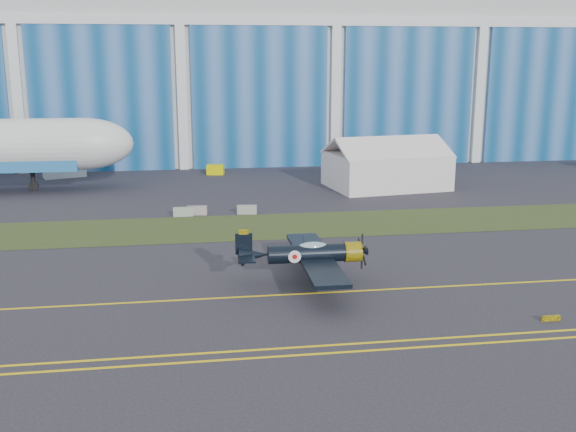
{
  "coord_description": "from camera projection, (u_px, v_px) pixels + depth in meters",
  "views": [
    {
      "loc": [
        0.45,
        -47.58,
        15.63
      ],
      "look_at": [
        8.51,
        5.86,
        2.88
      ],
      "focal_mm": 42.0,
      "sensor_mm": 36.0,
      "label": 1
    }
  ],
  "objects": [
    {
      "name": "edge_line_far",
      "position": [
        186.0,
        354.0,
        36.32
      ],
      "size": [
        80.0,
        0.2,
        0.02
      ],
      "primitive_type": "cube",
      "color": "yellow",
      "rests_on": "ground"
    },
    {
      "name": "ground",
      "position": [
        185.0,
        276.0,
        49.31
      ],
      "size": [
        260.0,
        260.0,
        0.0
      ],
      "primitive_type": "plane",
      "color": "#2E2C35",
      "rests_on": "ground"
    },
    {
      "name": "edge_line_near",
      "position": [
        186.0,
        362.0,
        35.36
      ],
      "size": [
        80.0,
        0.2,
        0.02
      ],
      "primitive_type": "cube",
      "color": "yellow",
      "rests_on": "ground"
    },
    {
      "name": "hangar",
      "position": [
        181.0,
        61.0,
        114.96
      ],
      "size": [
        220.0,
        45.7,
        30.0
      ],
      "color": "silver",
      "rests_on": "ground"
    },
    {
      "name": "taxiway_centreline",
      "position": [
        185.0,
        300.0,
        44.5
      ],
      "size": [
        200.0,
        0.2,
        0.02
      ],
      "primitive_type": "cube",
      "color": "yellow",
      "rests_on": "ground"
    },
    {
      "name": "barrier_b",
      "position": [
        197.0,
        210.0,
        68.49
      ],
      "size": [
        2.06,
        0.85,
        0.9
      ],
      "primitive_type": "cube",
      "rotation": [
        0.0,
        0.0,
        -0.13
      ],
      "color": "gray",
      "rests_on": "ground"
    },
    {
      "name": "shipping_container",
      "position": [
        64.0,
        169.0,
        89.9
      ],
      "size": [
        5.75,
        3.87,
        2.31
      ],
      "primitive_type": "cube",
      "rotation": [
        0.0,
        0.0,
        0.36
      ],
      "color": "silver",
      "rests_on": "ground"
    },
    {
      "name": "barrier_c",
      "position": [
        247.0,
        210.0,
        68.85
      ],
      "size": [
        2.06,
        0.82,
        0.9
      ],
      "primitive_type": "cube",
      "rotation": [
        0.0,
        0.0,
        -0.11
      ],
      "color": "gray",
      "rests_on": "ground"
    },
    {
      "name": "guard_board_right",
      "position": [
        551.0,
        318.0,
        40.92
      ],
      "size": [
        1.2,
        0.15,
        0.35
      ],
      "primitive_type": "cube",
      "color": "yellow",
      "rests_on": "ground"
    },
    {
      "name": "grass_median",
      "position": [
        185.0,
        229.0,
        62.78
      ],
      "size": [
        260.0,
        10.0,
        0.02
      ],
      "primitive_type": "cube",
      "color": "#475128",
      "rests_on": "ground"
    },
    {
      "name": "barrier_a",
      "position": [
        183.0,
        212.0,
        67.91
      ],
      "size": [
        2.01,
        0.64,
        0.9
      ],
      "primitive_type": "cube",
      "rotation": [
        0.0,
        0.0,
        0.02
      ],
      "color": "#8E9E92",
      "rests_on": "ground"
    },
    {
      "name": "tug",
      "position": [
        215.0,
        170.0,
        92.13
      ],
      "size": [
        2.49,
        1.81,
        1.32
      ],
      "primitive_type": "cube",
      "rotation": [
        0.0,
        0.0,
        -0.19
      ],
      "color": "#D9D800",
      "rests_on": "ground"
    },
    {
      "name": "tent",
      "position": [
        386.0,
        162.0,
        82.46
      ],
      "size": [
        15.0,
        11.9,
        6.37
      ],
      "rotation": [
        0.0,
        0.0,
        0.14
      ],
      "color": "white",
      "rests_on": "ground"
    },
    {
      "name": "warbird",
      "position": [
        307.0,
        254.0,
        47.01
      ],
      "size": [
        10.55,
        12.69,
        3.74
      ],
      "rotation": [
        0.0,
        0.0,
        -0.01
      ],
      "color": "black",
      "rests_on": "ground"
    }
  ]
}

